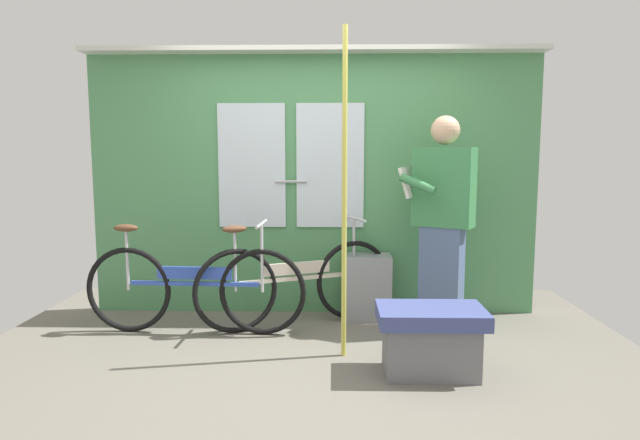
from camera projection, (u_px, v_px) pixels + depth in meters
ground_plane at (307, 369)px, 3.75m from camera, size 5.00×4.26×0.04m
train_door_wall at (313, 178)px, 4.91m from camera, size 4.00×0.28×2.36m
bicycle_near_door at (194, 288)px, 4.39m from camera, size 1.80×0.44×0.91m
bicycle_leaning_behind at (296, 282)px, 4.59m from camera, size 1.63×0.78×0.91m
passenger_reading_newspaper at (442, 218)px, 4.46m from camera, size 0.64×0.59×1.76m
trash_bin_by_wall at (367, 287)px, 4.81m from camera, size 0.42×0.28×0.57m
handrail_pole at (344, 196)px, 3.81m from camera, size 0.04×0.04×2.32m
bench_seat_corner at (430, 339)px, 3.59m from camera, size 0.70×0.44×0.45m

